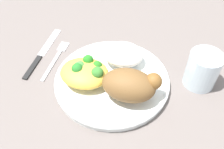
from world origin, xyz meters
TOP-DOWN VIEW (x-y plane):
  - ground_plane at (0.00, 0.00)m, footprint 2.00×2.00m
  - plate at (0.00, 0.00)m, footprint 0.26×0.26m
  - roasted_chicken at (0.05, -0.04)m, footprint 0.12×0.07m
  - rice_pile at (0.01, 0.06)m, footprint 0.09×0.08m
  - mac_cheese_with_broccoli at (-0.06, -0.02)m, footprint 0.11×0.09m
  - fork at (-0.16, 0.05)m, footprint 0.02×0.14m
  - knife at (-0.20, 0.04)m, footprint 0.02×0.19m
  - water_glass at (0.19, 0.05)m, footprint 0.07×0.07m

SIDE VIEW (x-z plane):
  - ground_plane at x=0.00m, z-range 0.00..0.00m
  - fork at x=-0.16m, z-range 0.00..0.01m
  - knife at x=-0.20m, z-range 0.00..0.01m
  - plate at x=0.00m, z-range 0.00..0.02m
  - rice_pile at x=0.01m, z-range 0.02..0.06m
  - water_glass at x=0.19m, z-range 0.00..0.08m
  - mac_cheese_with_broccoli at x=-0.06m, z-range 0.02..0.06m
  - roasted_chicken at x=0.05m, z-range 0.02..0.08m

